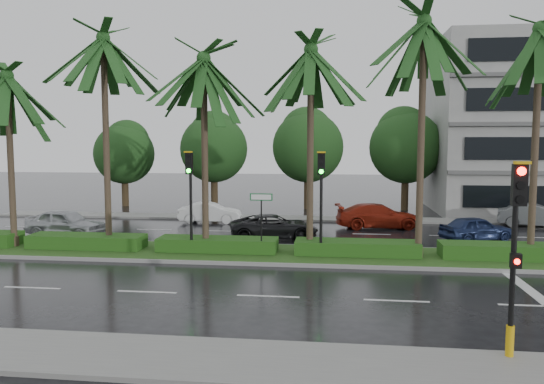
# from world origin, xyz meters

# --- Properties ---
(ground) EXTENTS (120.00, 120.00, 0.00)m
(ground) POSITION_xyz_m (0.00, 0.00, 0.00)
(ground) COLOR black
(ground) RESTS_ON ground
(near_sidewalk) EXTENTS (40.00, 2.40, 0.12)m
(near_sidewalk) POSITION_xyz_m (0.00, -10.20, 0.06)
(near_sidewalk) COLOR slate
(near_sidewalk) RESTS_ON ground
(far_sidewalk) EXTENTS (40.00, 2.00, 0.12)m
(far_sidewalk) POSITION_xyz_m (0.00, 12.00, 0.06)
(far_sidewalk) COLOR slate
(far_sidewalk) RESTS_ON ground
(median) EXTENTS (36.00, 4.00, 0.15)m
(median) POSITION_xyz_m (0.00, 1.00, 0.08)
(median) COLOR gray
(median) RESTS_ON ground
(hedge) EXTENTS (35.20, 1.40, 0.60)m
(hedge) POSITION_xyz_m (0.00, 1.00, 0.45)
(hedge) COLOR #254E16
(hedge) RESTS_ON median
(lane_markings) EXTENTS (34.00, 13.06, 0.01)m
(lane_markings) POSITION_xyz_m (3.04, -0.43, 0.01)
(lane_markings) COLOR silver
(lane_markings) RESTS_ON ground
(palm_row) EXTENTS (26.30, 4.20, 10.33)m
(palm_row) POSITION_xyz_m (-1.24, 1.02, 8.22)
(palm_row) COLOR #3E3524
(palm_row) RESTS_ON median
(signal_near) EXTENTS (0.34, 0.45, 4.36)m
(signal_near) POSITION_xyz_m (6.00, -9.39, 2.50)
(signal_near) COLOR black
(signal_near) RESTS_ON near_sidewalk
(signal_median_left) EXTENTS (0.34, 0.42, 4.36)m
(signal_median_left) POSITION_xyz_m (-4.00, 0.30, 3.00)
(signal_median_left) COLOR black
(signal_median_left) RESTS_ON median
(signal_median_right) EXTENTS (0.34, 0.42, 4.36)m
(signal_median_right) POSITION_xyz_m (1.50, 0.30, 3.00)
(signal_median_right) COLOR black
(signal_median_right) RESTS_ON median
(street_sign) EXTENTS (0.95, 0.09, 2.60)m
(street_sign) POSITION_xyz_m (-1.00, 0.48, 2.12)
(street_sign) COLOR black
(street_sign) RESTS_ON median
(bg_trees) EXTENTS (33.05, 5.53, 7.99)m
(bg_trees) POSITION_xyz_m (1.68, 17.59, 4.79)
(bg_trees) COLOR #332517
(bg_trees) RESTS_ON ground
(car_silver) EXTENTS (2.32, 4.40, 1.43)m
(car_silver) POSITION_xyz_m (-11.78, 4.32, 0.71)
(car_silver) COLOR #AAADB2
(car_silver) RESTS_ON ground
(car_white) EXTENTS (1.57, 3.84, 1.24)m
(car_white) POSITION_xyz_m (-5.50, 9.93, 0.62)
(car_white) COLOR white
(car_white) RESTS_ON ground
(car_darkgrey) EXTENTS (2.90, 4.77, 1.24)m
(car_darkgrey) POSITION_xyz_m (-1.00, 5.07, 0.62)
(car_darkgrey) COLOR black
(car_darkgrey) RESTS_ON ground
(car_red) EXTENTS (2.56, 5.02, 1.39)m
(car_red) POSITION_xyz_m (4.50, 9.10, 0.70)
(car_red) COLOR maroon
(car_red) RESTS_ON ground
(car_blue) EXTENTS (2.83, 3.92, 1.24)m
(car_blue) POSITION_xyz_m (9.00, 5.67, 0.62)
(car_blue) COLOR navy
(car_blue) RESTS_ON ground
(car_grey) EXTENTS (2.49, 4.29, 1.34)m
(car_grey) POSITION_xyz_m (13.50, 10.50, 0.67)
(car_grey) COLOR slate
(car_grey) RESTS_ON ground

